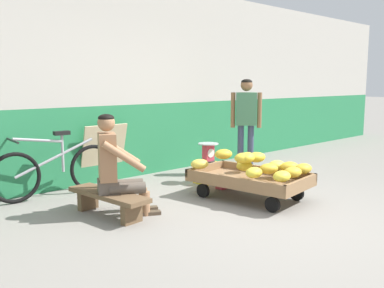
# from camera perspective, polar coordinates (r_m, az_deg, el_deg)

# --- Properties ---
(ground_plane) EXTENTS (80.00, 80.00, 0.00)m
(ground_plane) POSITION_cam_1_polar(r_m,az_deg,el_deg) (4.78, 11.64, -9.95)
(ground_plane) COLOR gray
(back_wall) EXTENTS (16.00, 0.30, 3.02)m
(back_wall) POSITION_cam_1_polar(r_m,az_deg,el_deg) (6.73, -9.48, 8.40)
(back_wall) COLOR #287F4C
(back_wall) RESTS_ON ground
(banana_cart) EXTENTS (1.03, 1.54, 0.36)m
(banana_cart) POSITION_cam_1_polar(r_m,az_deg,el_deg) (5.49, 7.70, -4.86)
(banana_cart) COLOR #8E6B47
(banana_cart) RESTS_ON ground
(banana_pile) EXTENTS (1.00, 1.39, 0.26)m
(banana_pile) POSITION_cam_1_polar(r_m,az_deg,el_deg) (5.38, 8.87, -2.75)
(banana_pile) COLOR yellow
(banana_pile) RESTS_ON banana_cart
(low_bench) EXTENTS (0.42, 1.13, 0.27)m
(low_bench) POSITION_cam_1_polar(r_m,az_deg,el_deg) (4.86, -11.12, -7.16)
(low_bench) COLOR brown
(low_bench) RESTS_ON ground
(vendor_seated) EXTENTS (0.74, 0.64, 1.14)m
(vendor_seated) POSITION_cam_1_polar(r_m,az_deg,el_deg) (4.79, -10.19, -2.86)
(vendor_seated) COLOR #9E704C
(vendor_seated) RESTS_ON ground
(plastic_crate) EXTENTS (0.36, 0.28, 0.30)m
(plastic_crate) POSITION_cam_1_polar(r_m,az_deg,el_deg) (6.34, 2.18, -3.85)
(plastic_crate) COLOR gold
(plastic_crate) RESTS_ON ground
(weighing_scale) EXTENTS (0.30, 0.30, 0.29)m
(weighing_scale) POSITION_cam_1_polar(r_m,az_deg,el_deg) (6.28, 2.20, -1.15)
(weighing_scale) COLOR #28282D
(weighing_scale) RESTS_ON plastic_crate
(bicycle_near_left) EXTENTS (1.66, 0.48, 0.86)m
(bicycle_near_left) POSITION_cam_1_polar(r_m,az_deg,el_deg) (5.79, -17.80, -3.36)
(bicycle_near_left) COLOR black
(bicycle_near_left) RESTS_ON ground
(sign_board) EXTENTS (0.70, 0.26, 0.88)m
(sign_board) POSITION_cam_1_polar(r_m,az_deg,el_deg) (6.42, -11.77, -1.29)
(sign_board) COLOR #C6B289
(sign_board) RESTS_ON ground
(customer_adult) EXTENTS (0.36, 0.38, 1.53)m
(customer_adult) POSITION_cam_1_polar(r_m,az_deg,el_deg) (6.87, 7.25, 3.79)
(customer_adult) COLOR #38425B
(customer_adult) RESTS_ON ground
(shopping_bag) EXTENTS (0.18, 0.12, 0.24)m
(shopping_bag) POSITION_cam_1_polar(r_m,az_deg,el_deg) (6.01, 4.18, -4.83)
(shopping_bag) COLOR #D13D4C
(shopping_bag) RESTS_ON ground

